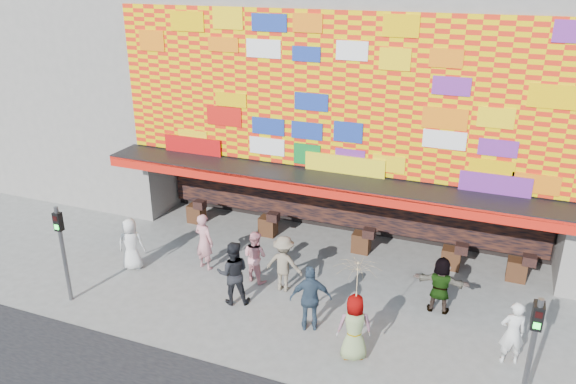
# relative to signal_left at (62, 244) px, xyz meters

# --- Properties ---
(ground) EXTENTS (90.00, 90.00, 0.00)m
(ground) POSITION_rel_signal_left_xyz_m (6.20, 1.50, -1.86)
(ground) COLOR slate
(ground) RESTS_ON ground
(shop_building) EXTENTS (15.20, 9.40, 10.00)m
(shop_building) POSITION_rel_signal_left_xyz_m (6.20, 9.68, 3.37)
(shop_building) COLOR gray
(shop_building) RESTS_ON ground
(neighbor_left) EXTENTS (11.00, 8.00, 12.00)m
(neighbor_left) POSITION_rel_signal_left_xyz_m (-6.80, 9.50, 4.14)
(neighbor_left) COLOR gray
(neighbor_left) RESTS_ON ground
(signal_left) EXTENTS (0.22, 0.20, 3.00)m
(signal_left) POSITION_rel_signal_left_xyz_m (0.00, 0.00, 0.00)
(signal_left) COLOR #59595B
(signal_left) RESTS_ON ground
(signal_right) EXTENTS (0.22, 0.20, 3.00)m
(signal_right) POSITION_rel_signal_left_xyz_m (12.40, 0.00, 0.00)
(signal_right) COLOR #59595B
(signal_right) RESTS_ON ground
(ped_a) EXTENTS (0.99, 0.81, 1.75)m
(ped_a) POSITION_rel_signal_left_xyz_m (0.59, 2.25, -0.99)
(ped_a) COLOR silver
(ped_a) RESTS_ON ground
(ped_b) EXTENTS (0.78, 0.61, 1.91)m
(ped_b) POSITION_rel_signal_left_xyz_m (2.76, 3.14, -0.91)
(ped_b) COLOR #C27E83
(ped_b) RESTS_ON ground
(ped_c) EXTENTS (1.17, 1.06, 1.95)m
(ped_c) POSITION_rel_signal_left_xyz_m (4.55, 1.69, -0.89)
(ped_c) COLOR black
(ped_c) RESTS_ON ground
(ped_d) EXTENTS (1.15, 0.67, 1.77)m
(ped_d) POSITION_rel_signal_left_xyz_m (5.64, 2.87, -0.97)
(ped_d) COLOR #7B6F5A
(ped_d) RESTS_ON ground
(ped_e) EXTENTS (1.22, 0.84, 1.92)m
(ped_e) POSITION_rel_signal_left_xyz_m (7.06, 1.29, -0.90)
(ped_e) COLOR #324457
(ped_e) RESTS_ON ground
(ped_f) EXTENTS (1.58, 0.54, 1.70)m
(ped_f) POSITION_rel_signal_left_xyz_m (10.17, 3.45, -1.01)
(ped_f) COLOR gray
(ped_f) RESTS_ON ground
(ped_g) EXTENTS (1.03, 0.87, 1.80)m
(ped_g) POSITION_rel_signal_left_xyz_m (8.47, 0.56, -0.96)
(ped_g) COLOR gray
(ped_g) RESTS_ON ground
(ped_h) EXTENTS (0.73, 0.59, 1.73)m
(ped_h) POSITION_rel_signal_left_xyz_m (12.11, 1.82, -1.00)
(ped_h) COLOR silver
(ped_h) RESTS_ON ground
(ped_i) EXTENTS (0.95, 0.83, 1.68)m
(ped_i) POSITION_rel_signal_left_xyz_m (4.61, 3.04, -1.02)
(ped_i) COLOR pink
(ped_i) RESTS_ON ground
(parasol) EXTENTS (1.18, 1.20, 2.01)m
(parasol) POSITION_rel_signal_left_xyz_m (8.47, 0.56, 0.37)
(parasol) COLOR #FEDCA0
(parasol) RESTS_ON ground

